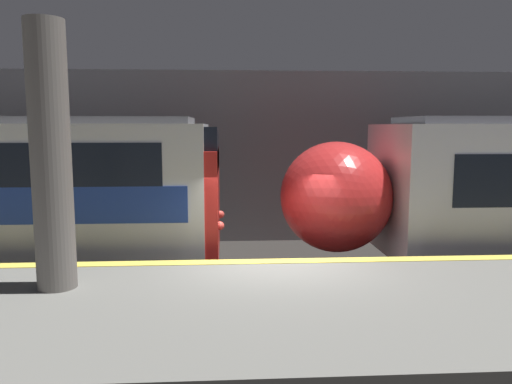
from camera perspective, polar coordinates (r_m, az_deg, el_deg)
ground_plane at (r=9.22m, az=2.09°, el=-14.39°), size 120.00×120.00×0.00m
platform at (r=7.09m, az=3.84°, el=-16.46°), size 40.00×4.19×1.13m
station_rear_barrier at (r=14.92m, az=-0.25°, el=4.00°), size 50.00×0.15×5.07m
support_pillar_near at (r=7.58m, az=-22.39°, el=3.67°), size 0.55×0.55×3.77m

